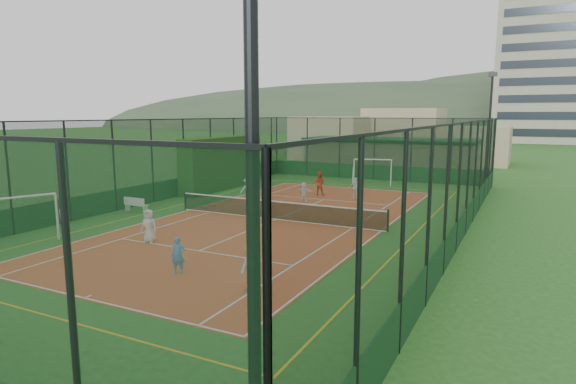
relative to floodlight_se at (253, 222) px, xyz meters
The scene contains 21 objects.
ground 19.15m from the floodlight_se, 117.39° to the left, with size 300.00×300.00×0.00m, color #235C1F.
court_slab 19.14m from the floodlight_se, 117.39° to the left, with size 11.17×23.97×0.01m, color #AD4626.
tennis_net 19.04m from the floodlight_se, 117.39° to the left, with size 11.67×0.12×1.06m, color black, non-canonical shape.
perimeter_fence 18.77m from the floodlight_se, 117.39° to the left, with size 18.12×34.12×5.00m, color black, non-canonical shape.
floodlight_se is the anchor object (origin of this frame).
floodlight_ne 33.20m from the floodlight_se, 90.00° to the left, with size 0.60×0.26×8.25m, color black, non-canonical shape.
clubhouse 39.63m from the floodlight_se, 102.56° to the left, with size 15.20×7.20×3.15m, color tan, non-canonical shape.
apartment_tower 99.26m from the floodlight_se, 88.03° to the left, with size 15.00×12.00×30.00m, color beige.
distant_hills 166.87m from the floodlight_se, 92.96° to the left, with size 200.00×60.00×24.00m, color #384C33, non-canonical shape.
hedge_left 29.46m from the floodlight_se, 125.12° to the left, with size 1.27×8.48×3.71m, color black.
white_bench 22.47m from the floodlight_se, 137.74° to the left, with size 1.49×0.41×0.84m, color white, non-canonical shape.
futsal_goal_near 17.71m from the floodlight_se, 154.22° to the left, with size 0.90×3.09×1.99m, color white, non-canonical shape.
futsal_goal_far 32.38m from the floodlight_se, 104.35° to the left, with size 2.91×0.85×1.88m, color white, non-canonical shape.
child_near_left 15.63m from the floodlight_se, 137.50° to the left, with size 0.68×0.45×1.40m, color silver.
child_near_mid 11.37m from the floodlight_se, 134.47° to the left, with size 0.46×0.30×1.25m, color #4A8AD1.
child_near_right 9.10m from the floodlight_se, 121.48° to the left, with size 0.72×0.56×1.48m, color silver.
child_far_left 24.43m from the floodlight_se, 121.71° to the left, with size 0.93×0.54×1.44m, color silver.
child_far_right 25.51m from the floodlight_se, 106.00° to the left, with size 0.79×0.33×1.34m, color white.
child_far_back 24.09m from the floodlight_se, 113.40° to the left, with size 1.10×0.35×1.18m, color white.
coach 26.45m from the floodlight_se, 111.31° to the left, with size 0.77×0.60×1.58m, color red.
tennis_balls 19.72m from the floodlight_se, 110.80° to the left, with size 4.47×1.52×0.07m.
Camera 1 is at (11.33, -21.14, 5.33)m, focal length 30.00 mm.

